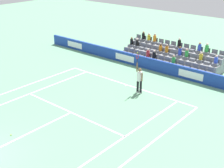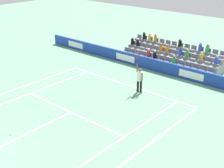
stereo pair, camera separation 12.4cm
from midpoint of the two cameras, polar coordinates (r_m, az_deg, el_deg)
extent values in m
cube|color=white|center=(22.53, 2.63, -0.16)|extent=(10.97, 0.10, 0.01)
cube|color=white|center=(18.91, -7.69, -5.17)|extent=(8.23, 0.10, 0.01)
cube|color=white|center=(17.25, -15.62, -8.87)|extent=(0.10, 6.40, 0.01)
cube|color=white|center=(21.64, -15.97, -2.11)|extent=(0.10, 11.89, 0.01)
cube|color=white|center=(16.15, 1.16, -10.29)|extent=(0.10, 11.89, 0.01)
cube|color=white|center=(22.72, -17.94, -1.13)|extent=(0.10, 11.89, 0.01)
cube|color=white|center=(15.48, 5.18, -12.06)|extent=(0.10, 11.89, 0.01)
cube|color=white|center=(22.46, 2.48, -0.24)|extent=(0.10, 0.20, 0.01)
cube|color=#193899|center=(25.24, 7.90, 3.40)|extent=(24.90, 0.20, 0.96)
cube|color=white|center=(23.74, 14.06, 1.63)|extent=(1.99, 0.01, 0.54)
cube|color=white|center=(26.84, 2.19, 4.82)|extent=(1.99, 0.01, 0.54)
cube|color=white|center=(30.90, -6.98, 7.13)|extent=(1.99, 0.01, 0.54)
cylinder|color=black|center=(21.11, 5.11, -0.57)|extent=(0.16, 0.16, 0.90)
cylinder|color=black|center=(21.22, 4.56, -0.42)|extent=(0.16, 0.16, 0.90)
cube|color=white|center=(21.27, 5.08, -1.59)|extent=(0.14, 0.27, 0.08)
cube|color=white|center=(21.39, 4.53, -1.43)|extent=(0.14, 0.27, 0.08)
cube|color=white|center=(20.88, 4.91, 1.39)|extent=(0.24, 0.37, 0.60)
sphere|color=brown|center=(20.71, 4.95, 2.57)|extent=(0.24, 0.24, 0.24)
cylinder|color=brown|center=(20.77, 4.45, 3.09)|extent=(0.09, 0.09, 0.62)
cylinder|color=brown|center=(20.72, 5.35, 1.26)|extent=(0.09, 0.09, 0.56)
cylinder|color=black|center=(20.62, 4.48, 4.26)|extent=(0.04, 0.04, 0.28)
torus|color=red|center=(20.53, 4.51, 5.00)|extent=(0.05, 0.31, 0.31)
sphere|color=#D1E533|center=(20.44, 4.53, 5.75)|extent=(0.07, 0.07, 0.07)
cube|color=gray|center=(26.19, 9.16, 3.44)|extent=(8.68, 0.95, 0.42)
cube|color=slate|center=(24.40, 17.25, 1.96)|extent=(0.48, 0.44, 0.20)
cube|color=slate|center=(24.49, 17.51, 2.63)|extent=(0.48, 0.04, 0.30)
cube|color=slate|center=(24.63, 15.94, 2.30)|extent=(0.48, 0.44, 0.20)
cube|color=slate|center=(24.72, 16.21, 2.97)|extent=(0.48, 0.04, 0.30)
cube|color=slate|center=(24.87, 14.66, 2.65)|extent=(0.48, 0.44, 0.20)
cube|color=slate|center=(24.95, 14.93, 3.30)|extent=(0.48, 0.04, 0.30)
cube|color=slate|center=(25.12, 13.40, 2.98)|extent=(0.48, 0.44, 0.20)
cube|color=slate|center=(25.20, 13.67, 3.63)|extent=(0.48, 0.04, 0.30)
cube|color=slate|center=(25.38, 12.17, 3.30)|extent=(0.48, 0.44, 0.20)
cube|color=slate|center=(25.47, 12.44, 3.95)|extent=(0.48, 0.04, 0.30)
cube|color=slate|center=(25.66, 10.96, 3.62)|extent=(0.48, 0.44, 0.20)
cube|color=slate|center=(25.74, 11.23, 4.26)|extent=(0.48, 0.04, 0.30)
cube|color=slate|center=(25.94, 9.78, 3.93)|extent=(0.48, 0.44, 0.20)
cube|color=slate|center=(26.03, 10.05, 4.56)|extent=(0.48, 0.04, 0.30)
cube|color=slate|center=(26.24, 8.62, 4.23)|extent=(0.48, 0.44, 0.20)
cube|color=slate|center=(26.33, 8.89, 4.85)|extent=(0.48, 0.04, 0.30)
cube|color=slate|center=(26.55, 7.49, 4.52)|extent=(0.48, 0.44, 0.20)
cube|color=slate|center=(26.64, 7.76, 5.13)|extent=(0.48, 0.04, 0.30)
cube|color=slate|center=(26.88, 6.39, 4.80)|extent=(0.48, 0.44, 0.20)
cube|color=slate|center=(26.96, 6.65, 5.41)|extent=(0.48, 0.04, 0.30)
cube|color=slate|center=(27.21, 5.31, 5.08)|extent=(0.48, 0.44, 0.20)
cube|color=slate|center=(27.29, 5.57, 5.67)|extent=(0.48, 0.04, 0.30)
cube|color=slate|center=(27.55, 4.25, 5.34)|extent=(0.48, 0.44, 0.20)
cube|color=slate|center=(27.63, 4.52, 5.93)|extent=(0.48, 0.04, 0.30)
cube|color=slate|center=(27.90, 3.22, 5.60)|extent=(0.48, 0.44, 0.20)
cube|color=slate|center=(27.98, 3.48, 6.18)|extent=(0.48, 0.04, 0.30)
cube|color=slate|center=(28.26, 2.22, 5.85)|extent=(0.48, 0.44, 0.20)
cube|color=slate|center=(28.34, 2.48, 6.42)|extent=(0.48, 0.04, 0.30)
cube|color=gray|center=(26.90, 10.25, 4.37)|extent=(8.68, 0.95, 0.84)
cube|color=slate|center=(25.10, 18.25, 3.43)|extent=(0.48, 0.44, 0.20)
cube|color=slate|center=(25.20, 18.50, 4.08)|extent=(0.48, 0.04, 0.30)
cube|color=slate|center=(25.32, 16.97, 3.76)|extent=(0.48, 0.44, 0.20)
cube|color=slate|center=(25.42, 17.22, 4.40)|extent=(0.48, 0.04, 0.30)
cube|color=slate|center=(25.55, 15.71, 4.08)|extent=(0.48, 0.44, 0.20)
cube|color=slate|center=(25.65, 15.97, 4.71)|extent=(0.48, 0.04, 0.30)
cube|color=slate|center=(25.79, 14.48, 4.39)|extent=(0.48, 0.44, 0.20)
cube|color=slate|center=(25.89, 14.73, 5.02)|extent=(0.48, 0.04, 0.30)
cube|color=slate|center=(26.05, 13.26, 4.70)|extent=(0.48, 0.44, 0.20)
cube|color=slate|center=(26.15, 13.52, 5.32)|extent=(0.48, 0.04, 0.30)
cube|color=slate|center=(26.32, 12.07, 4.99)|extent=(0.48, 0.44, 0.20)
cube|color=slate|center=(26.41, 12.33, 5.61)|extent=(0.48, 0.04, 0.30)
cube|color=slate|center=(26.60, 10.91, 5.28)|extent=(0.48, 0.44, 0.20)
cube|color=slate|center=(26.69, 11.16, 5.89)|extent=(0.48, 0.04, 0.30)
cube|color=slate|center=(26.89, 9.76, 5.56)|extent=(0.48, 0.44, 0.20)
cube|color=slate|center=(26.98, 10.02, 6.16)|extent=(0.48, 0.04, 0.30)
cube|color=slate|center=(27.19, 8.65, 5.83)|extent=(0.48, 0.44, 0.20)
cube|color=slate|center=(27.29, 8.90, 6.42)|extent=(0.48, 0.04, 0.30)
cube|color=slate|center=(27.51, 7.55, 6.09)|extent=(0.48, 0.44, 0.20)
cube|color=slate|center=(27.60, 7.81, 6.68)|extent=(0.48, 0.04, 0.30)
cube|color=slate|center=(27.83, 6.48, 6.35)|extent=(0.48, 0.44, 0.20)
cube|color=slate|center=(27.92, 6.74, 6.93)|extent=(0.48, 0.04, 0.30)
cube|color=slate|center=(28.17, 5.43, 6.60)|extent=(0.48, 0.44, 0.20)
cube|color=slate|center=(28.25, 5.69, 7.17)|extent=(0.48, 0.04, 0.30)
cube|color=slate|center=(28.51, 4.41, 6.84)|extent=(0.48, 0.44, 0.20)
cube|color=slate|center=(28.60, 4.66, 7.40)|extent=(0.48, 0.04, 0.30)
cube|color=slate|center=(28.86, 3.41, 7.07)|extent=(0.48, 0.44, 0.20)
cube|color=slate|center=(28.95, 3.66, 7.62)|extent=(0.48, 0.04, 0.30)
cube|color=gray|center=(27.63, 11.30, 5.25)|extent=(8.68, 0.95, 1.26)
cube|color=slate|center=(25.82, 19.20, 4.83)|extent=(0.48, 0.44, 0.20)
cube|color=slate|center=(25.93, 19.44, 5.45)|extent=(0.48, 0.04, 0.30)
cube|color=slate|center=(26.03, 17.95, 5.14)|extent=(0.48, 0.44, 0.20)
cube|color=slate|center=(26.14, 18.19, 5.76)|extent=(0.48, 0.04, 0.30)
cube|color=slate|center=(26.26, 16.71, 5.44)|extent=(0.48, 0.44, 0.20)
cube|color=slate|center=(26.36, 16.96, 6.05)|extent=(0.48, 0.04, 0.30)
cube|color=slate|center=(26.49, 15.50, 5.73)|extent=(0.48, 0.44, 0.20)
cube|color=slate|center=(26.60, 15.75, 6.34)|extent=(0.48, 0.04, 0.30)
cube|color=slate|center=(26.74, 14.31, 6.02)|extent=(0.48, 0.44, 0.20)
cube|color=slate|center=(26.85, 14.55, 6.62)|extent=(0.48, 0.04, 0.30)
cube|color=slate|center=(27.01, 13.13, 6.30)|extent=(0.48, 0.44, 0.20)
cube|color=slate|center=(27.11, 13.38, 6.89)|extent=(0.48, 0.04, 0.30)
cube|color=slate|center=(27.28, 11.98, 6.56)|extent=(0.48, 0.44, 0.20)
cube|color=slate|center=(27.38, 12.23, 7.15)|extent=(0.48, 0.04, 0.30)
cube|color=slate|center=(27.56, 10.85, 6.83)|extent=(0.48, 0.44, 0.20)
cube|color=slate|center=(27.67, 11.10, 7.41)|extent=(0.48, 0.04, 0.30)
cube|color=slate|center=(27.86, 9.75, 7.08)|extent=(0.48, 0.44, 0.20)
cube|color=slate|center=(27.96, 10.00, 7.65)|extent=(0.48, 0.04, 0.30)
cube|color=slate|center=(28.17, 8.67, 7.33)|extent=(0.48, 0.44, 0.20)
cube|color=slate|center=(28.26, 8.91, 7.89)|extent=(0.48, 0.04, 0.30)
cube|color=slate|center=(28.48, 7.60, 7.56)|extent=(0.48, 0.44, 0.20)
cube|color=slate|center=(28.58, 7.85, 8.12)|extent=(0.48, 0.04, 0.30)
cube|color=slate|center=(28.81, 6.57, 7.79)|extent=(0.48, 0.44, 0.20)
cube|color=slate|center=(28.91, 6.81, 8.35)|extent=(0.48, 0.04, 0.30)
cube|color=slate|center=(29.14, 5.55, 8.01)|extent=(0.48, 0.44, 0.20)
cube|color=slate|center=(29.24, 5.80, 8.56)|extent=(0.48, 0.04, 0.30)
cube|color=slate|center=(29.49, 4.56, 8.23)|extent=(0.48, 0.44, 0.20)
cube|color=slate|center=(29.58, 4.80, 8.77)|extent=(0.48, 0.04, 0.30)
cylinder|color=black|center=(27.22, 12.10, 7.32)|extent=(0.28, 0.28, 0.53)
sphere|color=beige|center=(27.13, 12.16, 8.05)|extent=(0.20, 0.20, 0.20)
cylinder|color=orange|center=(28.43, 7.70, 8.27)|extent=(0.28, 0.28, 0.51)
sphere|color=#D3A884|center=(28.34, 7.74, 8.96)|extent=(0.20, 0.20, 0.20)
cylinder|color=black|center=(28.45, 4.49, 7.53)|extent=(0.28, 0.28, 0.49)
sphere|color=beige|center=(28.36, 4.51, 8.20)|extent=(0.20, 0.20, 0.20)
cylinder|color=black|center=(29.09, 5.63, 8.71)|extent=(0.28, 0.28, 0.52)
sphere|color=#9E7251|center=(29.01, 5.66, 9.40)|extent=(0.20, 0.20, 0.20)
cylinder|color=black|center=(28.81, 3.49, 7.74)|extent=(0.28, 0.28, 0.49)
sphere|color=#9E7251|center=(28.72, 3.50, 8.40)|extent=(0.20, 0.20, 0.20)
cylinder|color=green|center=(25.99, 13.38, 5.42)|extent=(0.28, 0.28, 0.47)
sphere|color=#D3A884|center=(25.90, 13.45, 6.13)|extent=(0.20, 0.20, 0.20)
cylinder|color=blue|center=(26.44, 15.63, 6.47)|extent=(0.28, 0.28, 0.49)
sphere|color=#D3A884|center=(26.35, 15.71, 7.19)|extent=(0.20, 0.20, 0.20)
cylinder|color=orange|center=(26.84, 9.87, 6.26)|extent=(0.28, 0.28, 0.47)
sphere|color=#9E7251|center=(26.74, 9.92, 6.95)|extent=(0.20, 0.20, 0.20)
cylinder|color=green|center=(25.59, 11.07, 4.33)|extent=(0.28, 0.28, 0.45)
sphere|color=#D3A884|center=(25.49, 11.13, 5.01)|extent=(0.20, 0.20, 0.20)
cylinder|color=orange|center=(27.14, 8.74, 6.49)|extent=(0.28, 0.28, 0.43)
sphere|color=brown|center=(27.06, 8.78, 7.13)|extent=(0.20, 0.20, 0.20)
cylinder|color=green|center=(26.20, 16.85, 6.22)|extent=(0.28, 0.28, 0.53)
sphere|color=beige|center=(26.10, 16.94, 6.99)|extent=(0.20, 0.20, 0.20)
cylinder|color=red|center=(26.81, 6.48, 5.55)|extent=(0.28, 0.28, 0.51)
sphere|color=beige|center=(26.70, 6.51, 6.27)|extent=(0.20, 0.20, 0.20)
cylinder|color=black|center=(26.49, 7.59, 5.26)|extent=(0.28, 0.28, 0.50)
sphere|color=beige|center=(26.38, 7.63, 5.98)|extent=(0.20, 0.20, 0.20)
cylinder|color=blue|center=(26.25, 12.19, 5.77)|extent=(0.28, 0.28, 0.53)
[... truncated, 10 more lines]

